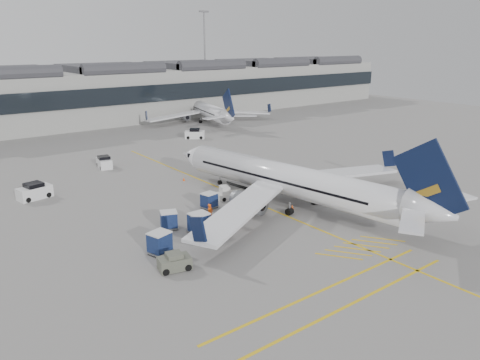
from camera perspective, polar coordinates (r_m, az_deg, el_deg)
ground at (r=41.16m, az=-2.07°, el=-8.51°), size 220.00×220.00×0.00m
terminal at (r=105.21m, az=-25.79°, el=8.85°), size 200.00×20.45×12.40m
apron_markings at (r=54.15m, az=0.41°, el=-2.18°), size 0.25×60.00×0.01m
airliner_main at (r=51.05m, az=6.24°, el=-0.11°), size 32.99×36.30×9.69m
airliner_far at (r=105.57m, az=-4.07°, el=8.47°), size 28.36×31.36×8.49m
belt_loader at (r=53.88m, az=-0.86°, el=-1.64°), size 4.95×2.65×1.96m
baggage_cart_a at (r=45.65m, az=-8.67°, el=-4.79°), size 2.09×1.93×1.77m
baggage_cart_b at (r=50.71m, az=-3.78°, el=-2.45°), size 1.84×1.61×1.72m
baggage_cart_c at (r=44.33m, az=-5.02°, el=-5.17°), size 1.91×1.58×1.99m
baggage_cart_d at (r=40.68m, az=-9.78°, el=-7.46°), size 2.19×1.97×1.94m
ramp_agent_a at (r=46.75m, az=-3.67°, el=-4.07°), size 0.82×0.67×1.95m
ramp_agent_b at (r=45.77m, az=-0.78°, el=-4.49°), size 1.21×1.18×1.96m
pushback_tug at (r=37.98m, az=-8.00°, el=-9.89°), size 2.79×2.05×1.41m
safety_cone_nose at (r=61.05m, az=-6.86°, el=0.12°), size 0.33×0.33×0.46m
safety_cone_engine at (r=50.74m, az=6.38°, el=-3.29°), size 0.38×0.38×0.53m
service_van_left at (r=58.66m, az=-23.77°, el=-1.29°), size 3.94×2.54×1.87m
service_van_mid at (r=69.54m, az=-16.22°, el=2.07°), size 2.17×3.52×1.69m
service_van_right at (r=87.37m, az=-5.52°, el=5.60°), size 3.92×3.57×1.83m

